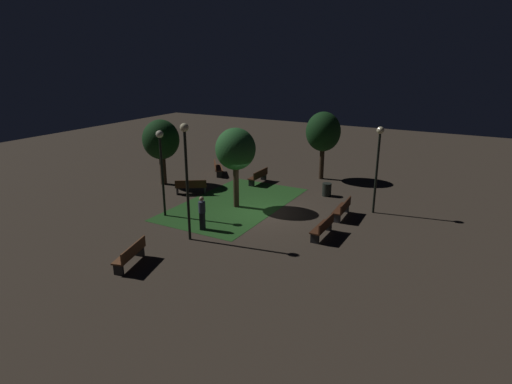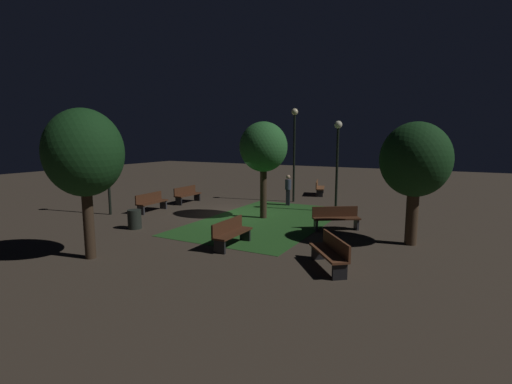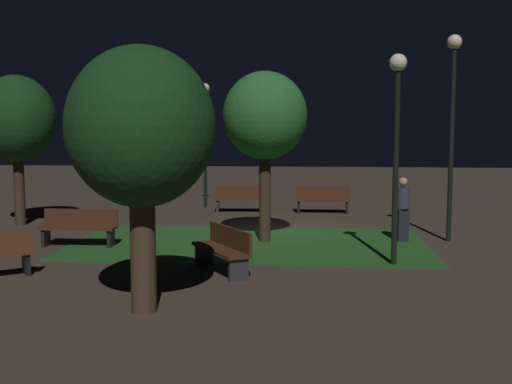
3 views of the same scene
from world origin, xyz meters
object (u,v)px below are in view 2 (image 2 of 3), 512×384
at_px(tree_right_canopy, 415,161).
at_px(pedestrian, 288,189).
at_px(lamp_post_plaza_west, 107,149).
at_px(bench_front_left, 231,232).
at_px(bench_lawn_edge, 336,217).
at_px(bench_corner, 319,187).
at_px(bench_by_lamp, 187,194).
at_px(lamp_post_plaza_east, 337,150).
at_px(bench_front_right, 331,252).
at_px(lamp_post_near_wall, 294,140).
at_px(tree_left_canopy, 84,154).
at_px(trash_bin, 135,219).
at_px(tree_lawn_side, 263,148).
at_px(bench_near_trees, 151,202).

distance_m(tree_right_canopy, pedestrian, 8.29).
distance_m(lamp_post_plaza_west, pedestrian, 9.04).
bearing_deg(bench_front_left, bench_lawn_edge, 148.26).
bearing_deg(bench_lawn_edge, bench_corner, -157.48).
xyz_separation_m(bench_by_lamp, bench_corner, (-6.09, 5.48, 0.00)).
bearing_deg(lamp_post_plaza_west, lamp_post_plaza_east, 121.36).
xyz_separation_m(bench_lawn_edge, pedestrian, (-3.97, -3.69, 0.37)).
bearing_deg(bench_corner, bench_front_right, 19.72).
bearing_deg(bench_front_left, lamp_post_near_wall, -170.67).
bearing_deg(bench_lawn_edge, tree_right_canopy, 73.23).
bearing_deg(bench_lawn_edge, bench_by_lamp, -103.17).
relative_size(lamp_post_plaza_west, pedestrian, 2.75).
height_order(tree_left_canopy, lamp_post_plaza_west, lamp_post_plaza_west).
relative_size(tree_right_canopy, trash_bin, 5.41).
xyz_separation_m(bench_by_lamp, trash_bin, (5.62, 1.88, -0.11)).
bearing_deg(tree_left_canopy, bench_lawn_edge, 141.40).
xyz_separation_m(tree_lawn_side, tree_left_canopy, (7.34, -2.01, -0.03)).
bearing_deg(lamp_post_plaza_west, bench_by_lamp, 164.41).
bearing_deg(bench_front_left, tree_lawn_side, -166.66).
distance_m(bench_by_lamp, lamp_post_near_wall, 6.56).
relative_size(bench_front_right, tree_lawn_side, 0.41).
bearing_deg(tree_lawn_side, bench_front_right, 42.65).
bearing_deg(lamp_post_plaza_west, bench_front_right, 78.52).
relative_size(bench_by_lamp, lamp_post_near_wall, 0.35).
bearing_deg(lamp_post_plaza_west, tree_right_canopy, 95.63).
xyz_separation_m(bench_lawn_edge, bench_corner, (-8.16, -3.38, 0.00)).
distance_m(tree_left_canopy, trash_bin, 4.50).
bearing_deg(bench_front_right, tree_lawn_side, -137.35).
bearing_deg(bench_near_trees, bench_by_lamp, -180.00).
bearing_deg(bench_lawn_edge, lamp_post_plaza_east, -164.17).
height_order(bench_lawn_edge, pedestrian, pedestrian).
relative_size(tree_lawn_side, lamp_post_near_wall, 0.83).
xyz_separation_m(tree_left_canopy, pedestrian, (-10.76, 1.74, -2.22)).
bearing_deg(bench_front_left, bench_near_trees, -116.12).
distance_m(bench_by_lamp, bench_front_left, 8.78).
distance_m(bench_lawn_edge, lamp_post_near_wall, 7.06).
bearing_deg(bench_front_left, pedestrian, -170.46).
distance_m(lamp_post_plaza_east, pedestrian, 3.48).
relative_size(bench_by_lamp, trash_bin, 2.41).
distance_m(bench_front_right, pedestrian, 9.62).
bearing_deg(tree_right_canopy, tree_lawn_side, -102.61).
relative_size(bench_corner, pedestrian, 1.16).
distance_m(bench_front_left, pedestrian, 7.93).
height_order(tree_lawn_side, lamp_post_plaza_east, lamp_post_plaza_east).
relative_size(tree_lawn_side, trash_bin, 5.65).
xyz_separation_m(bench_front_right, lamp_post_plaza_west, (-2.26, -11.13, 2.54)).
relative_size(tree_lawn_side, lamp_post_plaza_west, 0.95).
bearing_deg(tree_right_canopy, bench_lawn_edge, -106.77).
bearing_deg(pedestrian, bench_front_left, 9.54).
height_order(bench_near_trees, bench_corner, same).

